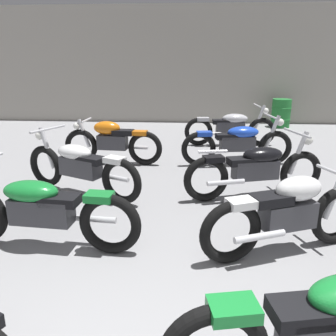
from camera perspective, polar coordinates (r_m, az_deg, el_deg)
back_wall at (r=11.43m, az=2.48°, el=16.57°), size 12.55×0.24×3.60m
motorcycle_left_row_1 at (r=3.93m, az=-20.33°, el=-6.41°), size 2.17×0.68×0.97m
motorcycle_left_row_2 at (r=5.35m, az=-14.37°, el=0.38°), size 2.01×1.08×0.97m
motorcycle_left_row_3 at (r=6.84m, az=-9.25°, el=4.45°), size 1.97×0.48×0.88m
motorcycle_right_row_1 at (r=3.81m, az=19.35°, el=-6.97°), size 1.87×0.83×0.88m
motorcycle_right_row_2 at (r=5.21m, az=14.39°, el=-0.05°), size 2.12×0.87×0.97m
motorcycle_right_row_3 at (r=6.78m, az=11.52°, el=4.15°), size 2.16×0.69×0.97m
motorcycle_right_row_4 at (r=8.37m, az=10.34°, el=6.71°), size 2.17×0.68×0.97m
oil_drum at (r=11.15m, az=18.19°, el=8.61°), size 0.59×0.59×0.85m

